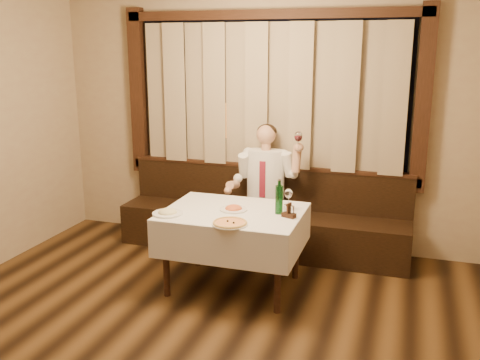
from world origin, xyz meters
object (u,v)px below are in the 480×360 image
(seated_man, at_px, (264,180))
(pizza, at_px, (230,223))
(dining_table, at_px, (233,222))
(pasta_cream, at_px, (167,210))
(cruet_caddy, at_px, (289,212))
(green_bottle, at_px, (279,199))
(banquette, at_px, (263,222))
(pasta_red, at_px, (234,207))

(seated_man, bearing_deg, pizza, -87.44)
(dining_table, distance_m, seated_man, 0.95)
(pasta_cream, xyz_separation_m, cruet_caddy, (1.06, 0.25, 0.01))
(pizza, xyz_separation_m, seated_man, (-0.06, 1.31, 0.05))
(dining_table, height_order, green_bottle, green_bottle)
(banquette, bearing_deg, seated_man, -66.53)
(banquette, distance_m, pizza, 1.48)
(pasta_cream, relative_size, seated_man, 0.19)
(pizza, relative_size, pasta_cream, 1.13)
(pasta_cream, xyz_separation_m, seated_man, (0.57, 1.22, 0.03))
(pasta_red, bearing_deg, pizza, -75.76)
(green_bottle, distance_m, seated_man, 0.97)
(pasta_red, xyz_separation_m, pasta_cream, (-0.53, -0.30, 0.00))
(pasta_cream, height_order, green_bottle, green_bottle)
(dining_table, xyz_separation_m, seated_man, (0.04, 0.93, 0.17))
(pasta_red, height_order, seated_man, seated_man)
(dining_table, bearing_deg, pizza, -75.59)
(pizza, height_order, pasta_cream, pasta_cream)
(dining_table, height_order, cruet_caddy, cruet_caddy)
(pizza, relative_size, green_bottle, 0.96)
(green_bottle, bearing_deg, pizza, -127.04)
(pasta_cream, relative_size, cruet_caddy, 2.03)
(dining_table, height_order, pizza, pizza)
(pasta_red, relative_size, cruet_caddy, 1.88)
(cruet_caddy, bearing_deg, dining_table, -162.57)
(banquette, distance_m, pasta_red, 1.12)
(banquette, height_order, dining_table, banquette)
(pizza, bearing_deg, dining_table, 104.41)
(pasta_red, bearing_deg, dining_table, -80.24)
(banquette, distance_m, pasta_cream, 1.49)
(banquette, bearing_deg, cruet_caddy, -63.35)
(seated_man, bearing_deg, dining_table, -92.38)
(green_bottle, relative_size, seated_man, 0.23)
(banquette, relative_size, cruet_caddy, 23.56)
(cruet_caddy, bearing_deg, pizza, -120.27)
(banquette, bearing_deg, pasta_red, -90.14)
(green_bottle, bearing_deg, pasta_cream, -160.71)
(pasta_cream, distance_m, seated_man, 1.35)
(green_bottle, bearing_deg, banquette, 113.24)
(banquette, distance_m, green_bottle, 1.21)
(banquette, xyz_separation_m, green_bottle, (0.42, -0.98, 0.58))
(pasta_cream, bearing_deg, seated_man, 65.00)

